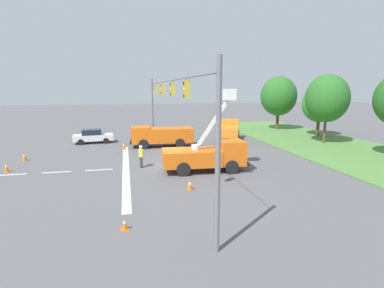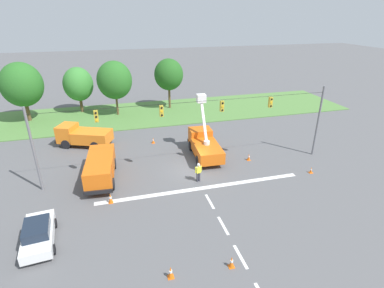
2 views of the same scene
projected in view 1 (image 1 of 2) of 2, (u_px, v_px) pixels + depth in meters
The scene contains 18 objects.
ground_plane at pixel (168, 166), 23.81m from camera, with size 200.00×200.00×0.00m, color #565659.
grass_verge at pixel (361, 155), 27.64m from camera, with size 56.00×12.00×0.10m, color #517F3D.
lane_markings at pixel (106, 169), 22.79m from camera, with size 17.60×15.25×0.01m.
signal_gantry at pixel (167, 108), 23.01m from camera, with size 26.20×0.33×7.20m.
tree_far_west at pixel (279, 96), 43.98m from camera, with size 5.26×5.23×7.85m.
tree_west at pixel (320, 104), 38.21m from camera, with size 4.13×4.45×6.57m.
tree_centre at pixel (327, 98), 32.64m from camera, with size 4.74×4.55×7.64m.
utility_truck_bucket_lift at pixel (208, 154), 22.22m from camera, with size 2.71×6.28×6.05m.
utility_truck_support_near at pixel (161, 135), 31.56m from camera, with size 2.66×6.67×2.15m.
utility_truck_support_far at pixel (228, 131), 35.17m from camera, with size 6.27×4.42×2.32m.
sedan_white at pixel (93, 136), 33.71m from camera, with size 2.25×4.46×1.56m.
road_worker at pixel (141, 155), 23.19m from camera, with size 0.63×0.34×1.77m.
traffic_cone_foreground_left at pixel (241, 151), 27.81m from camera, with size 0.36×0.36×0.65m.
traffic_cone_foreground_right at pixel (190, 185), 18.09m from camera, with size 0.36×0.36×0.71m.
traffic_cone_mid_left at pixel (6, 167), 22.01m from camera, with size 0.36×0.36×0.77m.
traffic_cone_mid_right at pixel (25, 156), 25.47m from camera, with size 0.36×0.36×0.79m.
traffic_cone_near_bucket at pixel (124, 145), 30.21m from camera, with size 0.36×0.36×0.83m.
traffic_cone_lane_edge_a at pixel (125, 224), 13.01m from camera, with size 0.36×0.36×0.59m.
Camera 1 is at (22.95, -3.16, 6.07)m, focal length 28.00 mm.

